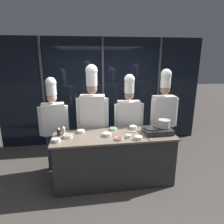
{
  "coord_description": "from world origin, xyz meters",
  "views": [
    {
      "loc": [
        -0.52,
        -3.22,
        2.25
      ],
      "look_at": [
        0.0,
        0.25,
        1.26
      ],
      "focal_mm": 32.0,
      "sensor_mm": 36.0,
      "label": 1
    }
  ],
  "objects_px": {
    "prep_bowl_garlic": "(139,138)",
    "prep_bowl_bean_sprouts": "(133,127)",
    "prep_bowl_rice": "(81,131)",
    "chef_head": "(54,119)",
    "serving_spoon_slotted": "(132,132)",
    "chef_sous": "(93,112)",
    "portable_stove": "(157,131)",
    "chef_pastry": "(164,111)",
    "prep_bowl_onion": "(107,134)",
    "squeeze_bottle_clear": "(64,130)",
    "prep_bowl_scallions": "(113,129)",
    "frying_pan": "(152,127)",
    "prep_bowl_chicken": "(56,140)",
    "chef_line": "(129,116)",
    "prep_bowl_mushrooms": "(68,136)",
    "stock_pot": "(164,123)",
    "prep_bowl_shrimp": "(128,136)",
    "squeeze_bottle_soy": "(59,132)",
    "prep_bowl_chili_flakes": "(119,138)"
  },
  "relations": [
    {
      "from": "prep_bowl_garlic",
      "to": "serving_spoon_slotted",
      "type": "height_order",
      "value": "prep_bowl_garlic"
    },
    {
      "from": "prep_bowl_rice",
      "to": "chef_head",
      "type": "distance_m",
      "value": 0.67
    },
    {
      "from": "prep_bowl_mushrooms",
      "to": "chef_line",
      "type": "bearing_deg",
      "value": 25.9
    },
    {
      "from": "chef_head",
      "to": "squeeze_bottle_clear",
      "type": "bearing_deg",
      "value": 109.34
    },
    {
      "from": "squeeze_bottle_soy",
      "to": "prep_bowl_chicken",
      "type": "relative_size",
      "value": 1.14
    },
    {
      "from": "prep_bowl_chicken",
      "to": "chef_pastry",
      "type": "bearing_deg",
      "value": 19.56
    },
    {
      "from": "frying_pan",
      "to": "serving_spoon_slotted",
      "type": "distance_m",
      "value": 0.36
    },
    {
      "from": "squeeze_bottle_soy",
      "to": "prep_bowl_scallions",
      "type": "height_order",
      "value": "squeeze_bottle_soy"
    },
    {
      "from": "portable_stove",
      "to": "prep_bowl_onion",
      "type": "bearing_deg",
      "value": 179.57
    },
    {
      "from": "prep_bowl_garlic",
      "to": "prep_bowl_bean_sprouts",
      "type": "bearing_deg",
      "value": 85.89
    },
    {
      "from": "squeeze_bottle_soy",
      "to": "prep_bowl_chicken",
      "type": "height_order",
      "value": "squeeze_bottle_soy"
    },
    {
      "from": "chef_line",
      "to": "prep_bowl_mushrooms",
      "type": "bearing_deg",
      "value": 29.84
    },
    {
      "from": "serving_spoon_slotted",
      "to": "chef_line",
      "type": "xyz_separation_m",
      "value": [
        0.05,
        0.51,
        0.15
      ]
    },
    {
      "from": "stock_pot",
      "to": "prep_bowl_onion",
      "type": "height_order",
      "value": "stock_pot"
    },
    {
      "from": "prep_bowl_chicken",
      "to": "prep_bowl_chili_flakes",
      "type": "bearing_deg",
      "value": -4.2
    },
    {
      "from": "prep_bowl_chicken",
      "to": "serving_spoon_slotted",
      "type": "height_order",
      "value": "prep_bowl_chicken"
    },
    {
      "from": "portable_stove",
      "to": "chef_head",
      "type": "height_order",
      "value": "chef_head"
    },
    {
      "from": "prep_bowl_bean_sprouts",
      "to": "chef_pastry",
      "type": "relative_size",
      "value": 0.07
    },
    {
      "from": "prep_bowl_garlic",
      "to": "chef_sous",
      "type": "relative_size",
      "value": 0.06
    },
    {
      "from": "squeeze_bottle_soy",
      "to": "stock_pot",
      "type": "bearing_deg",
      "value": -3.95
    },
    {
      "from": "prep_bowl_scallions",
      "to": "prep_bowl_bean_sprouts",
      "type": "xyz_separation_m",
      "value": [
        0.38,
        0.01,
        0.01
      ]
    },
    {
      "from": "prep_bowl_rice",
      "to": "serving_spoon_slotted",
      "type": "bearing_deg",
      "value": -7.67
    },
    {
      "from": "prep_bowl_mushrooms",
      "to": "stock_pot",
      "type": "bearing_deg",
      "value": -1.1
    },
    {
      "from": "prep_bowl_onion",
      "to": "serving_spoon_slotted",
      "type": "distance_m",
      "value": 0.48
    },
    {
      "from": "frying_pan",
      "to": "prep_bowl_rice",
      "type": "bearing_deg",
      "value": 169.47
    },
    {
      "from": "prep_bowl_bean_sprouts",
      "to": "prep_bowl_chicken",
      "type": "relative_size",
      "value": 1.0
    },
    {
      "from": "prep_bowl_bean_sprouts",
      "to": "portable_stove",
      "type": "bearing_deg",
      "value": -37.2
    },
    {
      "from": "squeeze_bottle_clear",
      "to": "chef_head",
      "type": "distance_m",
      "value": 0.5
    },
    {
      "from": "squeeze_bottle_clear",
      "to": "prep_bowl_onion",
      "type": "xyz_separation_m",
      "value": [
        0.75,
        -0.17,
        -0.05
      ]
    },
    {
      "from": "portable_stove",
      "to": "prep_bowl_rice",
      "type": "height_order",
      "value": "portable_stove"
    },
    {
      "from": "prep_bowl_scallions",
      "to": "prep_bowl_bean_sprouts",
      "type": "bearing_deg",
      "value": 0.92
    },
    {
      "from": "frying_pan",
      "to": "chef_pastry",
      "type": "height_order",
      "value": "chef_pastry"
    },
    {
      "from": "prep_bowl_rice",
      "to": "prep_bowl_chicken",
      "type": "relative_size",
      "value": 0.99
    },
    {
      "from": "prep_bowl_bean_sprouts",
      "to": "chef_sous",
      "type": "bearing_deg",
      "value": 158.13
    },
    {
      "from": "serving_spoon_slotted",
      "to": "chef_sous",
      "type": "distance_m",
      "value": 0.88
    },
    {
      "from": "prep_bowl_garlic",
      "to": "chef_pastry",
      "type": "bearing_deg",
      "value": 47.96
    },
    {
      "from": "prep_bowl_mushrooms",
      "to": "chef_sous",
      "type": "xyz_separation_m",
      "value": [
        0.46,
        0.55,
        0.25
      ]
    },
    {
      "from": "prep_bowl_bean_sprouts",
      "to": "prep_bowl_chicken",
      "type": "bearing_deg",
      "value": -163.75
    },
    {
      "from": "portable_stove",
      "to": "prep_bowl_bean_sprouts",
      "type": "bearing_deg",
      "value": 142.8
    },
    {
      "from": "prep_bowl_scallions",
      "to": "chef_pastry",
      "type": "relative_size",
      "value": 0.07
    },
    {
      "from": "stock_pot",
      "to": "squeeze_bottle_clear",
      "type": "relative_size",
      "value": 1.42
    },
    {
      "from": "frying_pan",
      "to": "prep_bowl_bean_sprouts",
      "type": "relative_size",
      "value": 3.1
    },
    {
      "from": "squeeze_bottle_clear",
      "to": "prep_bowl_shrimp",
      "type": "distance_m",
      "value": 1.14
    },
    {
      "from": "prep_bowl_shrimp",
      "to": "prep_bowl_mushrooms",
      "type": "distance_m",
      "value": 1.03
    },
    {
      "from": "prep_bowl_scallions",
      "to": "serving_spoon_slotted",
      "type": "relative_size",
      "value": 0.57
    },
    {
      "from": "prep_bowl_bean_sprouts",
      "to": "chef_head",
      "type": "bearing_deg",
      "value": 167.37
    },
    {
      "from": "stock_pot",
      "to": "prep_bowl_chili_flakes",
      "type": "relative_size",
      "value": 1.75
    },
    {
      "from": "prep_bowl_garlic",
      "to": "prep_bowl_chili_flakes",
      "type": "bearing_deg",
      "value": 174.02
    },
    {
      "from": "portable_stove",
      "to": "prep_bowl_shrimp",
      "type": "height_order",
      "value": "portable_stove"
    },
    {
      "from": "squeeze_bottle_soy",
      "to": "prep_bowl_shrimp",
      "type": "distance_m",
      "value": 1.2
    }
  ]
}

